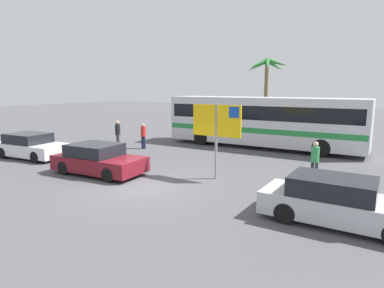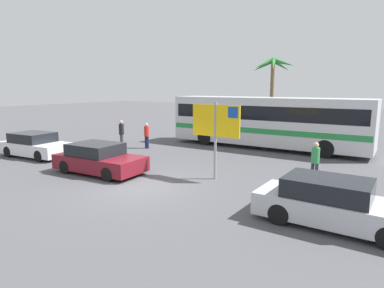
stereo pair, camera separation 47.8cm
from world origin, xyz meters
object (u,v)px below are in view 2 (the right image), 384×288
object	(u,v)px
pedestrian_by_bus	(121,132)
bus_front_coach	(266,120)
car_maroon	(99,159)
ferry_sign	(217,124)
car_white	(36,145)
car_silver	(334,204)
pedestrian_crossing_lot	(315,159)
pedestrian_near_sign	(147,134)

from	to	relation	value
pedestrian_by_bus	bus_front_coach	bearing A→B (deg)	137.11
car_maroon	pedestrian_by_bus	world-z (taller)	pedestrian_by_bus
ferry_sign	car_white	size ratio (longest dim) A/B	0.75
ferry_sign	car_white	bearing A→B (deg)	-170.62
bus_front_coach	pedestrian_by_bus	world-z (taller)	bus_front_coach
car_maroon	pedestrian_by_bus	size ratio (longest dim) A/B	2.42
car_silver	pedestrian_crossing_lot	bearing A→B (deg)	110.13
car_white	pedestrian_crossing_lot	world-z (taller)	pedestrian_crossing_lot
bus_front_coach	ferry_sign	size ratio (longest dim) A/B	3.82
ferry_sign	car_silver	size ratio (longest dim) A/B	0.74
bus_front_coach	car_white	distance (m)	13.61
bus_front_coach	car_white	xyz separation A→B (m)	(-9.70, -9.48, -1.15)
bus_front_coach	ferry_sign	bearing A→B (deg)	-83.64
car_silver	pedestrian_near_sign	world-z (taller)	pedestrian_near_sign
car_white	pedestrian_crossing_lot	bearing A→B (deg)	7.74
bus_front_coach	ferry_sign	distance (m)	8.10
pedestrian_crossing_lot	car_maroon	bearing A→B (deg)	131.22
ferry_sign	car_silver	xyz separation A→B (m)	(4.99, -2.34, -1.69)
car_white	car_maroon	xyz separation A→B (m)	(5.70, -0.50, 0.00)
pedestrian_near_sign	ferry_sign	bearing A→B (deg)	-114.88
bus_front_coach	pedestrian_near_sign	xyz separation A→B (m)	(-6.20, -4.20, -0.85)
car_silver	car_white	xyz separation A→B (m)	(-15.59, 0.90, 0.00)
car_maroon	pedestrian_crossing_lot	world-z (taller)	pedestrian_crossing_lot
pedestrian_near_sign	pedestrian_by_bus	size ratio (longest dim) A/B	0.92
bus_front_coach	pedestrian_by_bus	xyz separation A→B (m)	(-7.70, -4.88, -0.76)
car_white	car_silver	bearing A→B (deg)	-8.45
car_white	bus_front_coach	bearing A→B (deg)	39.16
ferry_sign	car_white	distance (m)	10.83
car_white	car_maroon	bearing A→B (deg)	-10.17
ferry_sign	pedestrian_crossing_lot	bearing A→B (deg)	28.49
ferry_sign	pedestrian_near_sign	bearing A→B (deg)	153.25
car_white	pedestrian_near_sign	bearing A→B (deg)	51.26
car_silver	car_maroon	distance (m)	9.89
ferry_sign	pedestrian_by_bus	size ratio (longest dim) A/B	1.84
car_white	pedestrian_crossing_lot	distance (m)	14.51
car_white	pedestrian_by_bus	bearing A→B (deg)	61.31
bus_front_coach	pedestrian_crossing_lot	bearing A→B (deg)	-54.60
pedestrian_near_sign	car_white	bearing A→B (deg)	149.90
car_silver	car_maroon	size ratio (longest dim) A/B	1.03
car_silver	pedestrian_by_bus	size ratio (longest dim) A/B	2.48
car_white	car_maroon	distance (m)	5.73
car_white	pedestrian_near_sign	world-z (taller)	pedestrian_near_sign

